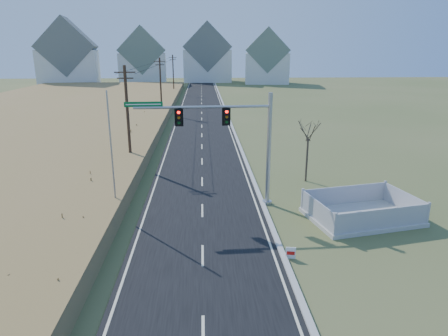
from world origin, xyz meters
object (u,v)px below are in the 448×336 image
open_sign (291,253)px  flagpole (113,169)px  fence_enclosure (361,214)px  bare_tree (309,130)px  traffic_signal_mast (241,139)px

open_sign → flagpole: flagpole is taller
fence_enclosure → flagpole: size_ratio=0.91×
fence_enclosure → flagpole: 15.86m
fence_enclosure → bare_tree: 8.74m
open_sign → fence_enclosure: bearing=49.7°
flagpole → open_sign: bearing=-30.8°
open_sign → flagpole: (-9.99, 5.95, 2.86)m
traffic_signal_mast → fence_enclosure: 9.07m
traffic_signal_mast → bare_tree: bearing=37.6°
flagpole → bare_tree: flagpole is taller
fence_enclosure → bare_tree: bearing=90.3°
fence_enclosure → open_sign: size_ratio=11.47×
fence_enclosure → open_sign: bearing=-151.3°
traffic_signal_mast → fence_enclosure: (7.45, -2.78, -4.37)m
traffic_signal_mast → fence_enclosure: bearing=-22.6°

